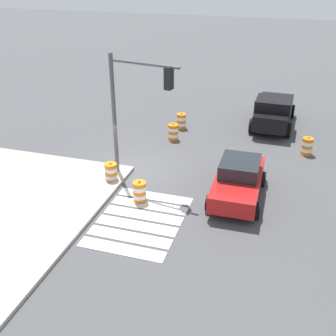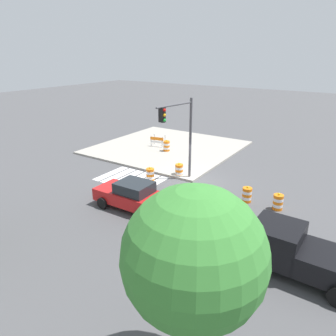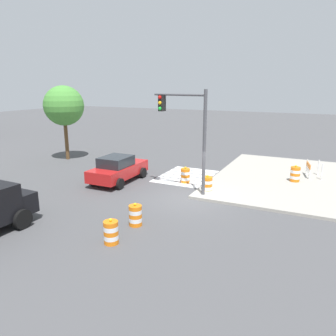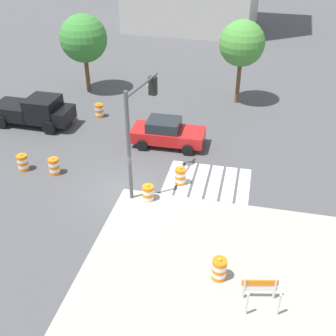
# 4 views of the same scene
# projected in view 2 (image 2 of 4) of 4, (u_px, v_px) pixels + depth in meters

# --- Properties ---
(ground_plane) EXTENTS (120.00, 120.00, 0.00)m
(ground_plane) POSITION_uv_depth(u_px,v_px,m) (193.00, 183.00, 21.71)
(ground_plane) COLOR #474749
(sidewalk_corner) EXTENTS (12.00, 12.00, 0.15)m
(sidewalk_corner) POSITION_uv_depth(u_px,v_px,m) (168.00, 147.00, 29.48)
(sidewalk_corner) COLOR #9E998E
(sidewalk_corner) RESTS_ON ground
(crosswalk_stripes) EXTENTS (4.35, 3.20, 0.02)m
(crosswalk_stripes) POSITION_uv_depth(u_px,v_px,m) (131.00, 179.00, 22.36)
(crosswalk_stripes) COLOR silver
(crosswalk_stripes) RESTS_ON ground
(sports_car) EXTENTS (4.32, 2.18, 1.63)m
(sports_car) POSITION_uv_depth(u_px,v_px,m) (132.00, 195.00, 17.95)
(sports_car) COLOR red
(sports_car) RESTS_ON ground
(pickup_truck) EXTENTS (5.20, 2.44, 1.92)m
(pickup_truck) POSITION_uv_depth(u_px,v_px,m) (290.00, 250.00, 12.72)
(pickup_truck) COLOR black
(pickup_truck) RESTS_ON ground
(traffic_barrel_near_corner) EXTENTS (0.56, 0.56, 1.02)m
(traffic_barrel_near_corner) POSITION_uv_depth(u_px,v_px,m) (150.00, 175.00, 21.91)
(traffic_barrel_near_corner) COLOR orange
(traffic_barrel_near_corner) RESTS_ON ground
(traffic_barrel_crosswalk_end) EXTENTS (0.56, 0.56, 1.02)m
(traffic_barrel_crosswalk_end) POSITION_uv_depth(u_px,v_px,m) (247.00, 195.00, 18.83)
(traffic_barrel_crosswalk_end) COLOR orange
(traffic_barrel_crosswalk_end) RESTS_ON ground
(traffic_barrel_median_near) EXTENTS (0.56, 0.56, 1.02)m
(traffic_barrel_median_near) POSITION_uv_depth(u_px,v_px,m) (278.00, 202.00, 17.92)
(traffic_barrel_median_near) COLOR orange
(traffic_barrel_median_near) RESTS_ON ground
(traffic_barrel_median_far) EXTENTS (0.56, 0.56, 1.02)m
(traffic_barrel_median_far) POSITION_uv_depth(u_px,v_px,m) (179.00, 170.00, 22.72)
(traffic_barrel_median_far) COLOR orange
(traffic_barrel_median_far) RESTS_ON ground
(traffic_barrel_far_curb) EXTENTS (0.56, 0.56, 1.02)m
(traffic_barrel_far_curb) POSITION_uv_depth(u_px,v_px,m) (189.00, 257.00, 13.12)
(traffic_barrel_far_curb) COLOR orange
(traffic_barrel_far_curb) RESTS_ON ground
(traffic_barrel_on_sidewalk) EXTENTS (0.56, 0.56, 1.02)m
(traffic_barrel_on_sidewalk) POSITION_uv_depth(u_px,v_px,m) (167.00, 146.00, 28.02)
(traffic_barrel_on_sidewalk) COLOR orange
(traffic_barrel_on_sidewalk) RESTS_ON sidewalk_corner
(construction_barricade) EXTENTS (1.37, 1.02, 1.00)m
(construction_barricade) POSITION_uv_depth(u_px,v_px,m) (158.00, 140.00, 29.40)
(construction_barricade) COLOR silver
(construction_barricade) RESTS_ON sidewalk_corner
(traffic_light_pole) EXTENTS (0.76, 3.25, 5.50)m
(traffic_light_pole) POSITION_uv_depth(u_px,v_px,m) (180.00, 127.00, 20.35)
(traffic_light_pole) COLOR #4C4C51
(traffic_light_pole) RESTS_ON sidewalk_corner
(street_tree_streetside_near) EXTENTS (3.44, 3.44, 5.73)m
(street_tree_streetside_near) POSITION_uv_depth(u_px,v_px,m) (194.00, 257.00, 7.32)
(street_tree_streetside_near) COLOR brown
(street_tree_streetside_near) RESTS_ON ground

